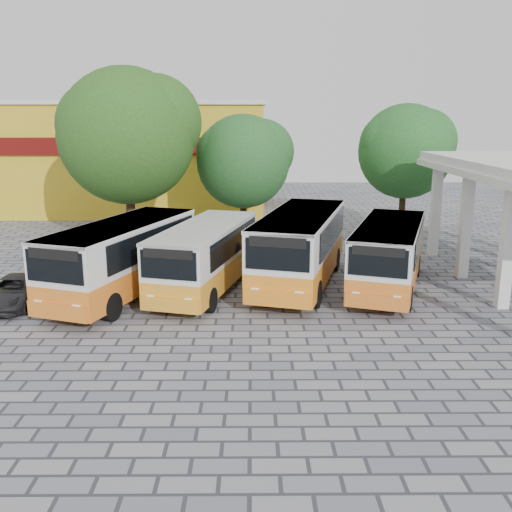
{
  "coord_description": "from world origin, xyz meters",
  "views": [
    {
      "loc": [
        -1.82,
        -19.1,
        7.2
      ],
      "look_at": [
        -1.65,
        4.16,
        1.5
      ],
      "focal_mm": 40.0,
      "sensor_mm": 36.0,
      "label": 1
    }
  ],
  "objects_px": {
    "bus_centre_left": "(205,254)",
    "bus_centre_right": "(300,244)",
    "bus_far_left": "(123,254)",
    "bus_far_right": "(389,252)",
    "parked_car": "(14,291)"
  },
  "relations": [
    {
      "from": "bus_far_right",
      "to": "bus_centre_right",
      "type": "bearing_deg",
      "value": -171.38
    },
    {
      "from": "bus_far_left",
      "to": "bus_far_right",
      "type": "height_order",
      "value": "bus_far_left"
    },
    {
      "from": "bus_far_left",
      "to": "bus_far_right",
      "type": "xyz_separation_m",
      "value": [
        11.03,
        0.83,
        -0.11
      ]
    },
    {
      "from": "bus_centre_left",
      "to": "bus_centre_right",
      "type": "height_order",
      "value": "bus_centre_right"
    },
    {
      "from": "bus_centre_left",
      "to": "parked_car",
      "type": "height_order",
      "value": "bus_centre_left"
    },
    {
      "from": "bus_centre_left",
      "to": "parked_car",
      "type": "bearing_deg",
      "value": -151.66
    },
    {
      "from": "bus_far_left",
      "to": "bus_centre_left",
      "type": "distance_m",
      "value": 3.37
    },
    {
      "from": "bus_far_right",
      "to": "parked_car",
      "type": "height_order",
      "value": "bus_far_right"
    },
    {
      "from": "bus_centre_left",
      "to": "bus_centre_right",
      "type": "relative_size",
      "value": 0.89
    },
    {
      "from": "bus_centre_right",
      "to": "bus_far_left",
      "type": "bearing_deg",
      "value": -152.78
    },
    {
      "from": "bus_far_left",
      "to": "parked_car",
      "type": "distance_m",
      "value": 4.37
    },
    {
      "from": "bus_far_left",
      "to": "bus_centre_right",
      "type": "height_order",
      "value": "bus_centre_right"
    },
    {
      "from": "bus_centre_left",
      "to": "bus_centre_right",
      "type": "distance_m",
      "value": 4.13
    },
    {
      "from": "bus_far_left",
      "to": "bus_centre_right",
      "type": "xyz_separation_m",
      "value": [
        7.35,
        1.51,
        0.08
      ]
    },
    {
      "from": "bus_centre_left",
      "to": "parked_car",
      "type": "relative_size",
      "value": 2.05
    }
  ]
}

